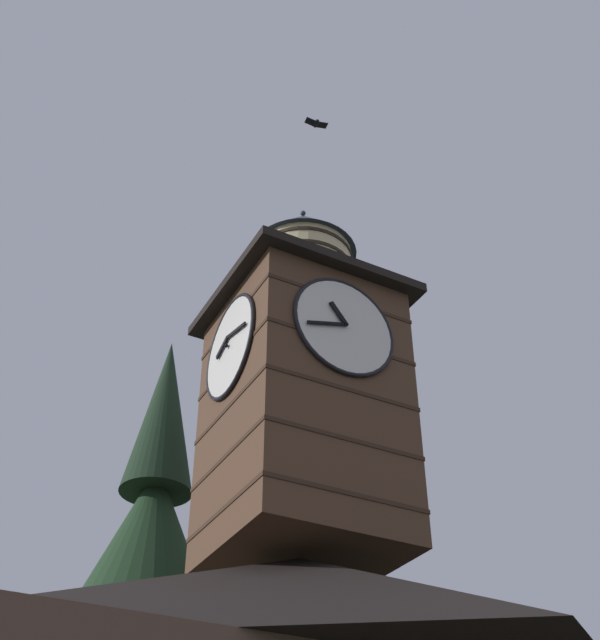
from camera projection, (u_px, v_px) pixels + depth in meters
clock_tower at (303, 384)px, 20.87m from camera, size 4.64×4.64×10.41m
moon at (178, 632)px, 56.50m from camera, size 1.47×1.47×1.47m
flying_bird_high at (316, 124)px, 24.82m from camera, size 0.70×0.32×0.17m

